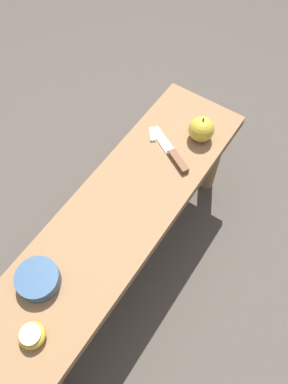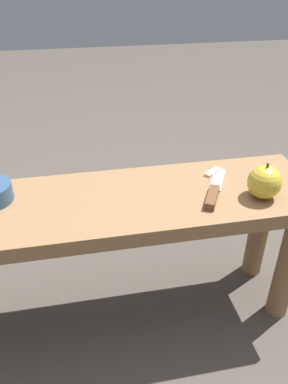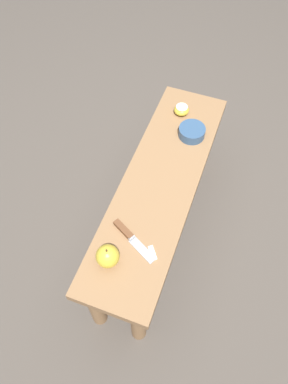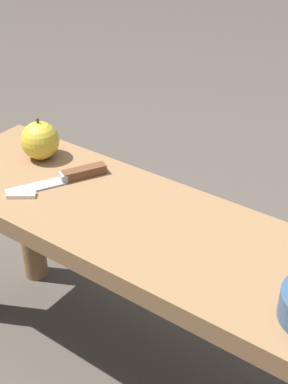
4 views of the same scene
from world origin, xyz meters
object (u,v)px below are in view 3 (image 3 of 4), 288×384
object	(u,v)px
apple_whole	(108,256)
apple_cut	(182,110)
wooden_bench	(159,193)
knife	(129,235)
bowl	(192,132)

from	to	relation	value
apple_whole	apple_cut	bearing A→B (deg)	-2.16
wooden_bench	knife	bearing A→B (deg)	173.53
apple_cut	bowl	xyz separation A→B (m)	(-0.12, -0.08, 0.00)
wooden_bench	knife	size ratio (longest dim) A/B	5.52
apple_whole	wooden_bench	bearing A→B (deg)	-9.05
wooden_bench	apple_cut	size ratio (longest dim) A/B	16.13
bowl	wooden_bench	bearing A→B (deg)	170.05
apple_whole	bowl	size ratio (longest dim) A/B	0.82
wooden_bench	bowl	bearing A→B (deg)	-9.95
apple_whole	bowl	bearing A→B (deg)	-9.43
knife	apple_whole	bearing A→B (deg)	-76.72
wooden_bench	apple_whole	bearing A→B (deg)	170.95
bowl	apple_cut	bearing A→B (deg)	35.78
wooden_bench	apple_cut	bearing A→B (deg)	4.52
knife	apple_whole	xyz separation A→B (m)	(-0.12, 0.03, 0.03)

